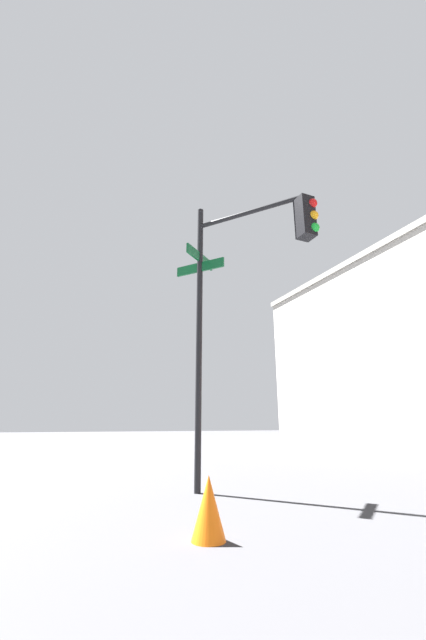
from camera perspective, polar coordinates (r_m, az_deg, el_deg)
traffic_signal_near at (r=6.86m, az=5.32°, el=7.85°), size 2.36×1.98×5.60m
traffic_cone at (r=4.19m, az=-0.70°, el=-27.84°), size 0.36×0.36×0.63m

